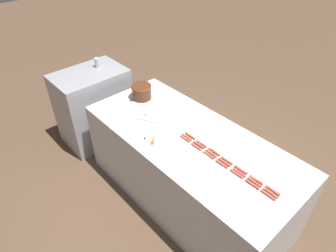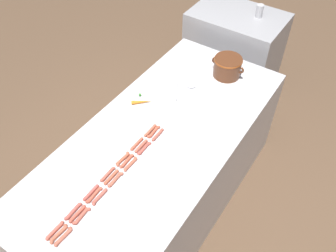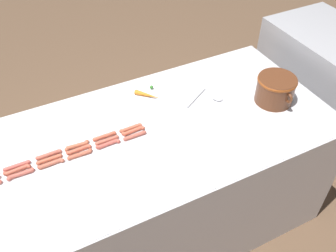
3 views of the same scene
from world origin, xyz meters
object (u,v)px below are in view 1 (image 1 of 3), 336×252
at_px(hot_dog_19, 201,144).
at_px(bean_pot, 141,91).
at_px(hot_dog_13, 187,137).
at_px(carrot, 153,138).
at_px(hot_dog_2, 237,174).
at_px(hot_dog_20, 190,136).
at_px(hot_dog_16, 241,170).
at_px(hot_dog_9, 239,172).
at_px(hot_dog_7, 271,193).
at_px(hot_dog_14, 273,190).
at_px(hot_dog_10, 225,162).
at_px(hot_dog_17, 227,161).
at_px(hot_dog_8, 255,182).
at_px(soda_can, 98,63).
at_px(back_cabinet, 94,107).
at_px(hot_dog_3, 222,164).
at_px(hot_dog_1, 252,184).
at_px(hot_dog_11, 211,153).
at_px(hot_dog_18, 214,152).
at_px(serving_spoon, 147,116).
at_px(hot_dog_4, 209,155).
at_px(hot_dog_0, 268,195).
at_px(hot_dog_5, 196,147).
at_px(hot_dog_15, 256,180).
at_px(hot_dog_12, 199,145).
at_px(hot_dog_6, 185,138).

bearing_deg(hot_dog_19, bean_pot, 84.81).
distance_m(hot_dog_13, carrot, 0.33).
height_order(hot_dog_2, bean_pot, bean_pot).
bearing_deg(hot_dog_20, hot_dog_16, -90.29).
distance_m(hot_dog_9, hot_dog_16, 0.04).
distance_m(hot_dog_7, hot_dog_14, 0.03).
bearing_deg(hot_dog_10, hot_dog_20, 85.52).
xyz_separation_m(hot_dog_16, bean_pot, (0.09, 1.50, 0.08)).
relative_size(hot_dog_10, hot_dog_17, 1.00).
relative_size(hot_dog_10, hot_dog_19, 1.00).
relative_size(hot_dog_8, soda_can, 1.10).
height_order(back_cabinet, hot_dog_3, back_cabinet).
relative_size(hot_dog_1, hot_dog_11, 1.00).
xyz_separation_m(hot_dog_11, hot_dog_18, (0.03, -0.01, 0.00)).
height_order(hot_dog_10, hot_dog_18, same).
bearing_deg(hot_dog_1, hot_dog_20, 85.16).
xyz_separation_m(hot_dog_8, hot_dog_18, (0.03, 0.46, 0.00)).
distance_m(back_cabinet, hot_dog_11, 1.99).
distance_m(hot_dog_8, hot_dog_9, 0.15).
height_order(hot_dog_3, soda_can, soda_can).
height_order(hot_dog_11, hot_dog_19, same).
xyz_separation_m(hot_dog_8, hot_dog_11, (-0.00, 0.47, 0.00)).
bearing_deg(hot_dog_19, serving_spoon, 97.48).
distance_m(hot_dog_4, serving_spoon, 0.86).
bearing_deg(serving_spoon, hot_dog_0, -88.79).
xyz_separation_m(hot_dog_5, hot_dog_13, (0.03, 0.16, 0.00)).
height_order(hot_dog_10, hot_dog_11, same).
xyz_separation_m(hot_dog_14, bean_pot, (0.09, 1.81, 0.08)).
bearing_deg(hot_dog_8, hot_dog_15, 5.61).
height_order(hot_dog_15, hot_dog_19, same).
relative_size(hot_dog_2, hot_dog_5, 1.00).
xyz_separation_m(hot_dog_13, hot_dog_14, (0.04, -0.93, 0.00)).
relative_size(hot_dog_2, hot_dog_20, 1.00).
height_order(hot_dog_3, hot_dog_13, same).
bearing_deg(hot_dog_13, hot_dog_12, -88.45).
xyz_separation_m(back_cabinet, carrot, (-0.12, -1.42, 0.40)).
xyz_separation_m(hot_dog_0, hot_dog_18, (0.07, 0.61, 0.00)).
bearing_deg(hot_dog_4, hot_dog_16, -78.12).
bearing_deg(hot_dog_11, back_cabinet, 94.15).
xyz_separation_m(hot_dog_1, hot_dog_13, (0.03, 0.78, 0.00)).
bearing_deg(hot_dog_12, hot_dog_8, -90.07).
bearing_deg(hot_dog_10, hot_dog_17, 0.37).
relative_size(hot_dog_8, carrot, 0.92).
relative_size(hot_dog_2, hot_dog_3, 1.00).
distance_m(hot_dog_9, hot_dog_18, 0.32).
xyz_separation_m(hot_dog_6, soda_can, (0.07, 1.68, 0.19)).
bearing_deg(hot_dog_7, hot_dog_9, 90.93).
height_order(hot_dog_14, carrot, carrot).
relative_size(back_cabinet, hot_dog_5, 7.49).
xyz_separation_m(back_cabinet, hot_dog_2, (0.11, -2.26, 0.39)).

